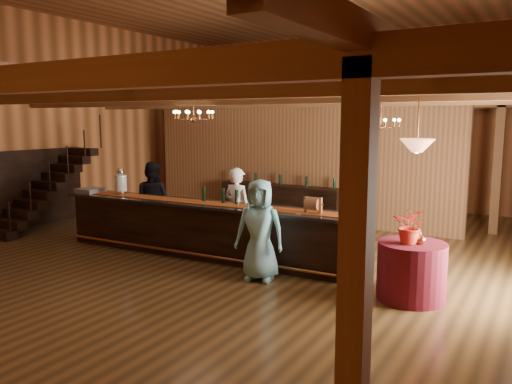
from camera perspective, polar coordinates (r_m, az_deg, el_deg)
The scene contains 26 objects.
floor at distance 10.77m, azimuth -1.87°, elevation -6.66°, with size 14.00×14.00×0.00m, color brown.
wall_back at distance 16.72m, azimuth 11.28°, elevation 8.09°, with size 12.00×0.10×5.50m, color #C26F3D.
wall_left at distance 14.55m, azimuth -22.42°, elevation 7.59°, with size 0.10×14.00×5.50m, color #C26F3D.
beam_grid at distance 10.84m, azimuth -0.48°, elevation 10.75°, with size 11.90×13.90×0.39m.
support_posts at distance 10.05m, azimuth -3.45°, elevation 1.54°, with size 9.20×10.20×3.20m.
partition_wall at distance 13.75m, azimuth 4.24°, elevation 3.18°, with size 9.00×0.18×3.10m, color brown.
staircase at distance 13.78m, azimuth -23.10°, elevation 0.24°, with size 1.00×2.80×2.00m.
backroom_boxes at distance 15.59m, azimuth 8.18°, elevation -0.04°, with size 4.10×0.60×1.10m.
tasting_bar at distance 10.27m, azimuth -6.36°, elevation -4.21°, with size 6.72×1.18×1.13m.
beverage_dispenser at distance 11.51m, azimuth -15.20°, elevation 1.14°, with size 0.26×0.26×0.60m.
glass_rack_tray at distance 12.04m, azimuth -18.38°, elevation 0.18°, with size 0.50×0.50×0.10m, color gray.
raffle_drum at distance 8.94m, azimuth 6.52°, elevation -1.37°, with size 0.34×0.24×0.30m.
bar_bottle_0 at distance 10.24m, azimuth -5.98°, elevation -0.26°, with size 0.07×0.07×0.30m, color black.
bar_bottle_1 at distance 9.99m, azimuth -3.79°, elevation -0.45°, with size 0.07×0.07×0.30m, color black.
bar_bottle_2 at distance 9.83m, azimuth -2.22°, elevation -0.59°, with size 0.07×0.07×0.30m, color black.
backbar_shelf at distance 13.73m, azimuth 2.78°, elevation -1.24°, with size 3.55×0.55×1.00m, color black.
round_table at distance 8.20m, azimuth 17.32°, elevation -8.62°, with size 1.05×1.05×0.91m, color maroon.
chandelier_left at distance 10.34m, azimuth -7.15°, elevation 8.75°, with size 0.80×0.80×0.48m.
chandelier_right at distance 10.73m, azimuth 14.06°, elevation 7.70°, with size 0.80×0.80×0.64m.
pendant_lamp at distance 7.87m, azimuth 17.94°, elevation 5.10°, with size 0.52×0.52×0.90m.
bartender at distance 10.42m, azimuth -2.13°, elevation -2.11°, with size 0.65×0.43×1.80m, color white.
staff_second at distance 11.96m, azimuth -11.77°, elevation -0.90°, with size 0.88×0.68×1.80m, color black.
guest at distance 8.66m, azimuth 0.43°, elevation -4.36°, with size 0.87×0.56×1.77m, color #81CEE0.
floor_plant at distance 11.81m, azimuth 11.10°, elevation -2.47°, with size 0.66×0.53×1.20m, color #346F34.
table_flowers at distance 7.93m, azimuth 17.28°, elevation -3.71°, with size 0.51×0.44×0.56m, color red.
table_vase at distance 8.00m, azimuth 18.25°, elevation -4.62°, with size 0.15×0.15×0.30m, color #A26435.
Camera 1 is at (5.63, -8.75, 2.81)m, focal length 35.00 mm.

